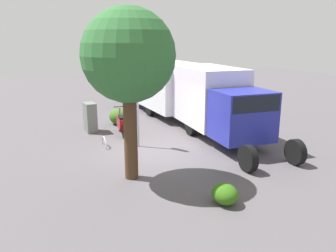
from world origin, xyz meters
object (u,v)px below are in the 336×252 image
at_px(box_truck_near, 216,100).
at_px(motorcycle, 122,124).
at_px(stop_sign, 137,92).
at_px(bike_rack_hoop, 104,147).
at_px(street_tree, 128,57).
at_px(utility_cabinet, 90,117).
at_px(box_truck_far, 162,85).

relative_size(box_truck_near, motorcycle, 4.24).
height_order(stop_sign, bike_rack_hoop, stop_sign).
distance_m(motorcycle, stop_sign, 2.58).
xyz_separation_m(box_truck_near, bike_rack_hoop, (0.43, 4.92, -1.64)).
bearing_deg(bike_rack_hoop, street_tree, -178.91).
relative_size(box_truck_near, utility_cabinet, 5.61).
relative_size(box_truck_far, utility_cabinet, 5.56).
bearing_deg(motorcycle, box_truck_far, -35.40).
bearing_deg(utility_cabinet, motorcycle, -132.78).
distance_m(street_tree, bike_rack_hoop, 5.10).
xyz_separation_m(box_truck_near, box_truck_far, (5.56, 0.29, -0.00)).
xyz_separation_m(box_truck_near, motorcycle, (1.85, 3.77, -1.12)).
bearing_deg(motorcycle, street_tree, 175.26).
bearing_deg(box_truck_near, motorcycle, -112.66).
relative_size(stop_sign, bike_rack_hoop, 3.91).
bearing_deg(box_truck_far, bike_rack_hoop, 136.88).
bearing_deg(street_tree, bike_rack_hoop, 1.09).
distance_m(utility_cabinet, bike_rack_hoop, 2.61).
bearing_deg(motorcycle, box_truck_near, -108.38).
distance_m(box_truck_far, utility_cabinet, 5.44).
distance_m(motorcycle, utility_cabinet, 1.63).
bearing_deg(bike_rack_hoop, motorcycle, -38.99).
bearing_deg(box_truck_near, utility_cabinet, -117.28).
height_order(motorcycle, street_tree, street_tree).
distance_m(box_truck_near, bike_rack_hoop, 5.20).
xyz_separation_m(stop_sign, bike_rack_hoop, (0.52, 1.27, -2.22)).
relative_size(box_truck_near, stop_sign, 2.31).
relative_size(street_tree, bike_rack_hoop, 6.08).
xyz_separation_m(motorcycle, bike_rack_hoop, (-1.41, 1.14, -0.52)).
bearing_deg(box_truck_far, street_tree, 150.99).
bearing_deg(street_tree, motorcycle, -12.46).
height_order(box_truck_near, stop_sign, stop_sign).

